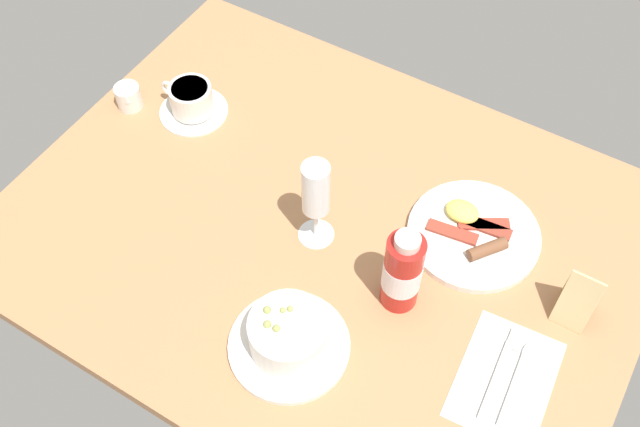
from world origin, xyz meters
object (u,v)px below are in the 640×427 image
(cutlery_setting, at_px, (507,377))
(breakfast_plate, at_px, (473,233))
(coffee_cup, at_px, (192,101))
(wine_glass, at_px, (316,193))
(sauce_bottle_red, at_px, (402,272))
(porridge_bowl, at_px, (288,337))
(creamer_jug, at_px, (128,97))
(menu_card, at_px, (580,295))

(cutlery_setting, height_order, breakfast_plate, breakfast_plate)
(coffee_cup, bearing_deg, cutlery_setting, -15.26)
(coffee_cup, xyz_separation_m, wine_glass, (0.36, -0.13, 0.09))
(cutlery_setting, xyz_separation_m, wine_glass, (-0.39, 0.08, 0.12))
(sauce_bottle_red, relative_size, breakfast_plate, 0.76)
(porridge_bowl, relative_size, wine_glass, 1.05)
(wine_glass, bearing_deg, coffee_cup, 160.60)
(coffee_cup, bearing_deg, breakfast_plate, 1.03)
(creamer_jug, distance_m, menu_card, 0.92)
(porridge_bowl, bearing_deg, creamer_jug, 152.91)
(cutlery_setting, height_order, wine_glass, wine_glass)
(creamer_jug, relative_size, sauce_bottle_red, 0.33)
(creamer_jug, xyz_separation_m, menu_card, (0.92, 0.01, 0.03))
(cutlery_setting, distance_m, menu_card, 0.18)
(creamer_jug, distance_m, breakfast_plate, 0.72)
(wine_glass, distance_m, menu_card, 0.45)
(porridge_bowl, relative_size, cutlery_setting, 0.93)
(cutlery_setting, height_order, coffee_cup, coffee_cup)
(breakfast_plate, bearing_deg, cutlery_setting, -54.58)
(cutlery_setting, bearing_deg, menu_card, 74.12)
(coffee_cup, relative_size, sauce_bottle_red, 0.79)
(menu_card, bearing_deg, breakfast_plate, 165.23)
(breakfast_plate, bearing_deg, creamer_jug, -175.07)
(sauce_bottle_red, height_order, menu_card, sauce_bottle_red)
(sauce_bottle_red, relative_size, menu_card, 1.67)
(wine_glass, height_order, breakfast_plate, wine_glass)
(sauce_bottle_red, xyz_separation_m, menu_card, (0.26, 0.12, -0.03))
(porridge_bowl, xyz_separation_m, wine_glass, (-0.08, 0.21, 0.08))
(sauce_bottle_red, bearing_deg, coffee_cup, 163.05)
(creamer_jug, height_order, sauce_bottle_red, sauce_bottle_red)
(wine_glass, bearing_deg, creamer_jug, 170.96)
(wine_glass, distance_m, breakfast_plate, 0.30)
(cutlery_setting, relative_size, creamer_jug, 3.63)
(menu_card, bearing_deg, coffee_cup, 176.99)
(creamer_jug, bearing_deg, breakfast_plate, 4.93)
(menu_card, bearing_deg, creamer_jug, -179.43)
(cutlery_setting, bearing_deg, breakfast_plate, 125.42)
(coffee_cup, distance_m, wine_glass, 0.39)
(porridge_bowl, distance_m, cutlery_setting, 0.34)
(coffee_cup, distance_m, menu_card, 0.80)
(cutlery_setting, bearing_deg, sauce_bottle_red, 169.26)
(cutlery_setting, xyz_separation_m, breakfast_plate, (-0.15, 0.22, 0.01))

